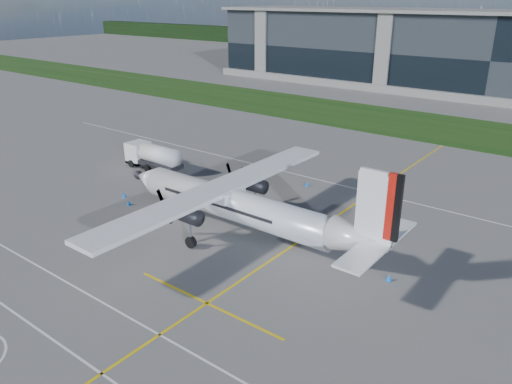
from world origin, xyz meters
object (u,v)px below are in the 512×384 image
ground_crew_person (218,193)px  safety_cone_stbdwing (307,184)px  fuel_tanker_truck (150,156)px  safety_cone_tail (389,277)px  safety_cone_nose_port (129,202)px  pylon_west (325,4)px  safety_cone_fwd (124,195)px  turboprop_aircraft (243,190)px  baggage_tug (186,203)px

ground_crew_person → safety_cone_stbdwing: ground_crew_person is taller
safety_cone_stbdwing → fuel_tanker_truck: bearing=-160.8°
safety_cone_tail → safety_cone_stbdwing: 18.61m
safety_cone_nose_port → safety_cone_tail: (24.70, 2.29, 0.00)m
pylon_west → safety_cone_fwd: (64.43, -147.70, -14.75)m
turboprop_aircraft → safety_cone_nose_port: size_ratio=53.21×
pylon_west → safety_cone_tail: 173.02m
ground_crew_person → safety_cone_fwd: (-8.15, -4.58, -0.69)m
safety_cone_fwd → safety_cone_stbdwing: 18.29m
pylon_west → safety_cone_tail: (91.05, -146.38, -14.75)m
safety_cone_fwd → safety_cone_tail: bearing=2.8°
safety_cone_fwd → safety_cone_stbdwing: bearing=47.1°
baggage_tug → safety_cone_tail: size_ratio=5.51×
pylon_west → safety_cone_stbdwing: size_ratio=60.00×
safety_cone_fwd → safety_cone_stbdwing: same height
fuel_tanker_truck → safety_cone_stbdwing: fuel_tanker_truck is taller
pylon_west → turboprop_aircraft: 167.23m
safety_cone_nose_port → safety_cone_stbdwing: size_ratio=1.00×
turboprop_aircraft → safety_cone_tail: 12.85m
safety_cone_fwd → baggage_tug: bearing=9.2°
ground_crew_person → safety_cone_tail: ground_crew_person is taller
safety_cone_fwd → safety_cone_stbdwing: size_ratio=1.00×
pylon_west → safety_cone_stbdwing: (76.89, -134.31, -14.75)m
pylon_west → turboprop_aircraft: pylon_west is taller
pylon_west → safety_cone_nose_port: size_ratio=60.00×
safety_cone_nose_port → safety_cone_fwd: size_ratio=1.00×
baggage_tug → safety_cone_fwd: bearing=-170.8°
baggage_tug → safety_cone_stbdwing: size_ratio=5.51×
turboprop_aircraft → safety_cone_fwd: (-14.35, -0.61, -3.74)m
safety_cone_nose_port → baggage_tug: bearing=21.9°
fuel_tanker_truck → safety_cone_nose_port: bearing=-52.4°
safety_cone_tail → ground_crew_person: bearing=170.0°
turboprop_aircraft → pylon_west: bearing=118.2°
pylon_west → safety_cone_nose_port: pylon_west is taller
safety_cone_nose_port → safety_cone_stbdwing: same height
fuel_tanker_truck → baggage_tug: bearing=-27.9°
safety_cone_stbdwing → ground_crew_person: bearing=-116.1°
baggage_tug → fuel_tanker_truck: bearing=152.1°
safety_cone_tail → safety_cone_stbdwing: same height
turboprop_aircraft → safety_cone_stbdwing: (-1.89, 12.79, -3.74)m
baggage_tug → pylon_west: bearing=116.1°
pylon_west → safety_cone_fwd: pylon_west is taller
fuel_tanker_truck → ground_crew_person: size_ratio=4.06×
turboprop_aircraft → fuel_tanker_truck: bearing=160.1°
ground_crew_person → safety_cone_fwd: 9.37m
ground_crew_person → safety_cone_tail: size_ratio=3.77×
turboprop_aircraft → safety_cone_tail: turboprop_aircraft is taller
fuel_tanker_truck → safety_cone_nose_port: size_ratio=15.32×
turboprop_aircraft → safety_cone_tail: (12.27, 0.71, -3.74)m
fuel_tanker_truck → safety_cone_tail: 31.82m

